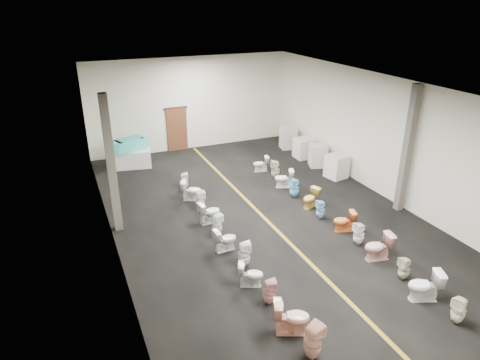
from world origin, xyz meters
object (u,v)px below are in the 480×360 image
Objects in this scene: toilet_left_3 at (269,292)px; toilet_right_9 at (284,178)px; appliance_crate_b at (318,156)px; toilet_left_5 at (244,254)px; toilet_right_2 at (404,268)px; toilet_left_8 at (209,212)px; toilet_left_11 at (184,181)px; toilet_right_5 at (344,221)px; toilet_left_2 at (291,317)px; toilet_right_0 at (459,310)px; toilet_left_1 at (313,342)px; toilet_left_6 at (225,239)px; toilet_right_4 at (359,234)px; toilet_left_7 at (217,224)px; bathtub at (129,144)px; toilet_left_4 at (251,275)px; toilet_right_8 at (294,188)px; toilet_right_11 at (261,164)px; toilet_right_10 at (275,169)px; toilet_right_3 at (378,247)px; toilet_left_10 at (191,190)px; toilet_right_7 at (311,198)px; display_table at (131,159)px; appliance_crate_a at (337,166)px; appliance_crate_c at (304,148)px; toilet_left_9 at (200,200)px; toilet_right_6 at (321,209)px; toilet_right_1 at (425,286)px; appliance_crate_d at (288,138)px.

toilet_right_9 reaches higher than toilet_left_3.
appliance_crate_b is 8.53m from toilet_left_5.
toilet_left_8 is at bearing -148.58° from toilet_right_2.
toilet_left_8 is at bearing -170.73° from toilet_left_11.
toilet_left_5 is at bearing -64.84° from toilet_right_5.
toilet_left_2 is 3.94m from toilet_right_0.
toilet_left_1 reaches higher than toilet_left_6.
toilet_right_0 is 0.97× the size of toilet_right_4.
toilet_left_2 is 1.19× the size of toilet_left_7.
toilet_right_5 is at bearing -67.21° from toilet_left_5.
bathtub is 2.47× the size of toilet_left_6.
toilet_right_8 is (3.78, 4.30, 0.05)m from toilet_left_4.
toilet_left_7 is 1.04× the size of toilet_right_2.
toilet_right_10 is at bearing 26.85° from toilet_right_11.
toilet_right_3 reaches higher than toilet_right_8.
bathtub is 2.57× the size of toilet_left_11.
toilet_right_2 is 1.05m from toilet_right_3.
toilet_left_10 is 1.07× the size of toilet_right_7.
toilet_left_2 is at bearing 172.19° from toilet_left_8.
toilet_right_10 reaches higher than toilet_right_9.
toilet_right_7 is at bearing -51.49° from display_table.
toilet_left_11 is at bearing -175.90° from toilet_right_0.
appliance_crate_a reaches higher than display_table.
bathtub is 5.87m from toilet_right_11.
toilet_right_5 is at bearing 171.72° from toilet_right_4.
appliance_crate_c is 2.96m from toilet_right_10.
toilet_left_6 is at bearing -172.40° from toilet_left_11.
toilet_left_9 is (-6.23, -2.03, -0.14)m from appliance_crate_b.
toilet_right_6 is (3.62, -1.23, -0.04)m from toilet_left_8.
toilet_left_11 is at bearing -153.13° from toilet_right_7.
toilet_right_11 is at bearing -152.65° from toilet_right_9.
display_table reaches higher than toilet_right_7.
toilet_right_9 reaches higher than toilet_right_0.
appliance_crate_a is at bearing -39.68° from toilet_left_5.
appliance_crate_d is at bearing -170.87° from toilet_right_1.
toilet_left_7 is at bearing -170.97° from toilet_left_11.
toilet_left_8 is 3.83m from toilet_right_6.
toilet_right_9 is at bearing -149.72° from appliance_crate_b.
toilet_left_5 is 3.90m from toilet_right_3.
appliance_crate_b is 1.21m from appliance_crate_c.
toilet_right_1 is 0.88m from toilet_right_2.
toilet_right_6 is (-2.64, -2.86, -0.15)m from appliance_crate_a.
appliance_crate_d is at bearing 90.00° from appliance_crate_b.
toilet_left_1 is at bearing -6.59° from toilet_right_11.
appliance_crate_c is 1.21× the size of toilet_left_8.
toilet_left_9 is (-6.23, -3.24, -0.11)m from appliance_crate_c.
toilet_left_2 is 1.24× the size of toilet_right_6.
toilet_right_10 reaches higher than toilet_right_0.
bathtub reaches higher than display_table.
toilet_right_0 is at bearing 9.96° from toilet_right_3.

